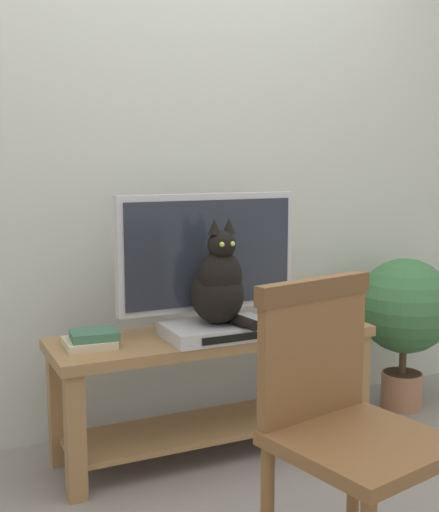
{
  "coord_description": "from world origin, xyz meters",
  "views": [
    {
      "loc": [
        -1.13,
        -2.02,
        1.26
      ],
      "look_at": [
        0.0,
        0.42,
        0.86
      ],
      "focal_mm": 46.72,
      "sensor_mm": 36.0,
      "label": 1
    }
  ],
  "objects_px": {
    "potted_plant": "(405,312)",
    "tv": "(209,259)",
    "media_box": "(217,330)",
    "book_stack": "(92,339)",
    "wooden_chair": "(341,413)",
    "tv_stand": "(215,370)",
    "cat": "(219,285)"
  },
  "relations": [
    {
      "from": "tv_stand",
      "to": "tv",
      "type": "relative_size",
      "value": 1.72
    },
    {
      "from": "tv",
      "to": "book_stack",
      "type": "relative_size",
      "value": 3.74
    },
    {
      "from": "potted_plant",
      "to": "tv_stand",
      "type": "bearing_deg",
      "value": -176.53
    },
    {
      "from": "media_box",
      "to": "cat",
      "type": "bearing_deg",
      "value": -85.3
    },
    {
      "from": "tv",
      "to": "wooden_chair",
      "type": "xyz_separation_m",
      "value": [
        -0.06,
        -1.06,
        -0.29
      ]
    },
    {
      "from": "media_box",
      "to": "wooden_chair",
      "type": "height_order",
      "value": "wooden_chair"
    },
    {
      "from": "tv_stand",
      "to": "potted_plant",
      "type": "bearing_deg",
      "value": 3.47
    },
    {
      "from": "media_box",
      "to": "potted_plant",
      "type": "height_order",
      "value": "potted_plant"
    },
    {
      "from": "tv",
      "to": "wooden_chair",
      "type": "bearing_deg",
      "value": -93.4
    },
    {
      "from": "wooden_chair",
      "to": "potted_plant",
      "type": "xyz_separation_m",
      "value": [
        1.14,
        1.07,
        -0.05
      ]
    },
    {
      "from": "tv_stand",
      "to": "tv",
      "type": "distance_m",
      "value": 0.48
    },
    {
      "from": "media_box",
      "to": "wooden_chair",
      "type": "distance_m",
      "value": 0.93
    },
    {
      "from": "book_stack",
      "to": "potted_plant",
      "type": "height_order",
      "value": "potted_plant"
    },
    {
      "from": "wooden_chair",
      "to": "media_box",
      "type": "bearing_deg",
      "value": 87.44
    },
    {
      "from": "tv",
      "to": "tv_stand",
      "type": "bearing_deg",
      "value": -90.03
    },
    {
      "from": "potted_plant",
      "to": "cat",
      "type": "bearing_deg",
      "value": -172.15
    },
    {
      "from": "potted_plant",
      "to": "tv",
      "type": "bearing_deg",
      "value": -179.58
    },
    {
      "from": "book_stack",
      "to": "potted_plant",
      "type": "bearing_deg",
      "value": 2.2
    },
    {
      "from": "media_box",
      "to": "wooden_chair",
      "type": "relative_size",
      "value": 0.47
    },
    {
      "from": "cat",
      "to": "book_stack",
      "type": "bearing_deg",
      "value": 169.94
    },
    {
      "from": "tv",
      "to": "media_box",
      "type": "distance_m",
      "value": 0.31
    },
    {
      "from": "cat",
      "to": "book_stack",
      "type": "xyz_separation_m",
      "value": [
        -0.5,
        0.09,
        -0.19
      ]
    },
    {
      "from": "tv",
      "to": "book_stack",
      "type": "bearing_deg",
      "value": -174.2
    },
    {
      "from": "tv",
      "to": "cat",
      "type": "bearing_deg",
      "value": -98.03
    },
    {
      "from": "cat",
      "to": "wooden_chair",
      "type": "height_order",
      "value": "cat"
    },
    {
      "from": "wooden_chair",
      "to": "book_stack",
      "type": "bearing_deg",
      "value": 114.73
    },
    {
      "from": "book_stack",
      "to": "cat",
      "type": "bearing_deg",
      "value": -10.06
    },
    {
      "from": "media_box",
      "to": "book_stack",
      "type": "xyz_separation_m",
      "value": [
        -0.5,
        0.08,
        0.0
      ]
    },
    {
      "from": "tv",
      "to": "media_box",
      "type": "height_order",
      "value": "tv"
    },
    {
      "from": "cat",
      "to": "book_stack",
      "type": "height_order",
      "value": "cat"
    },
    {
      "from": "tv_stand",
      "to": "book_stack",
      "type": "relative_size",
      "value": 6.43
    },
    {
      "from": "wooden_chair",
      "to": "potted_plant",
      "type": "bearing_deg",
      "value": 43.1
    }
  ]
}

